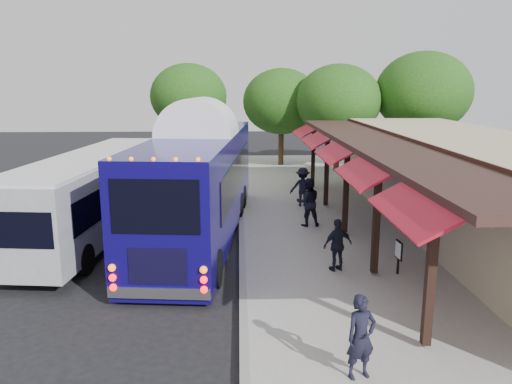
% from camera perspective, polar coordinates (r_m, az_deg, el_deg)
% --- Properties ---
extents(ground, '(90.00, 90.00, 0.00)m').
position_cam_1_polar(ground, '(14.33, -1.73, -10.15)').
color(ground, black).
rests_on(ground, ground).
extents(sidewalk, '(10.00, 40.00, 0.15)m').
position_cam_1_polar(sidewalk, '(18.75, 13.72, -4.78)').
color(sidewalk, '#9E9B93').
rests_on(sidewalk, ground).
extents(curb, '(0.20, 40.00, 0.16)m').
position_cam_1_polar(curb, '(18.06, -1.64, -5.08)').
color(curb, gray).
rests_on(curb, ground).
extents(station_shelter, '(8.15, 20.00, 3.60)m').
position_cam_1_polar(station_shelter, '(19.52, 23.59, 0.57)').
color(station_shelter, tan).
rests_on(station_shelter, ground).
extents(coach_bus, '(3.76, 12.58, 3.97)m').
position_cam_1_polar(coach_bus, '(18.00, -6.47, 1.54)').
color(coach_bus, '#0F075C').
rests_on(coach_bus, ground).
extents(city_bus, '(3.51, 11.28, 2.98)m').
position_cam_1_polar(city_bus, '(19.01, -17.91, 0.10)').
color(city_bus, gray).
rests_on(city_bus, ground).
extents(ped_a, '(0.67, 0.54, 1.61)m').
position_cam_1_polar(ped_a, '(9.65, 11.91, -15.91)').
color(ped_a, black).
rests_on(ped_a, sidewalk).
extents(ped_b, '(0.95, 0.77, 1.85)m').
position_cam_1_polar(ped_b, '(18.97, 5.98, -1.15)').
color(ped_b, black).
rests_on(ped_b, sidewalk).
extents(ped_c, '(0.98, 0.66, 1.55)m').
position_cam_1_polar(ped_c, '(14.62, 9.32, -5.99)').
color(ped_c, black).
rests_on(ped_c, sidewalk).
extents(ped_d, '(1.12, 0.67, 1.71)m').
position_cam_1_polar(ped_d, '(22.06, 5.34, 0.58)').
color(ped_d, black).
rests_on(ped_d, sidewalk).
extents(sign_board, '(0.08, 0.45, 0.98)m').
position_cam_1_polar(sign_board, '(14.76, 16.00, -6.58)').
color(sign_board, black).
rests_on(sign_board, sidewalk).
extents(tree_left, '(5.04, 5.04, 6.45)m').
position_cam_1_polar(tree_left, '(33.15, 2.93, 10.28)').
color(tree_left, '#382314').
rests_on(tree_left, ground).
extents(tree_mid, '(5.19, 5.19, 6.65)m').
position_cam_1_polar(tree_mid, '(31.24, 9.40, 10.25)').
color(tree_mid, '#382314').
rests_on(tree_mid, ground).
extents(tree_right, '(5.77, 5.77, 7.38)m').
position_cam_1_polar(tree_right, '(32.38, 18.57, 10.73)').
color(tree_right, '#382314').
rests_on(tree_right, ground).
extents(tree_far, '(5.36, 5.36, 6.86)m').
position_cam_1_polar(tree_far, '(35.92, -7.72, 10.78)').
color(tree_far, '#382314').
rests_on(tree_far, ground).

